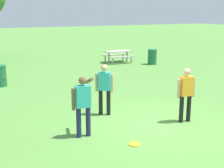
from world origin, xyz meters
name	(u,v)px	position (x,y,z in m)	size (l,w,h in m)	color
ground_plane	(161,125)	(0.00, 0.00, 0.00)	(120.00, 120.00, 0.00)	#568E3D
person_thrower	(186,92)	(0.79, -0.14, 0.94)	(0.61, 0.27, 1.64)	black
person_catcher	(83,102)	(-2.35, 0.29, 0.96)	(0.68, 0.66, 1.64)	#1E234C
person_bystander	(104,86)	(-1.02, 1.62, 0.94)	(0.48, 0.43, 1.64)	black
frisbee	(135,144)	(-1.44, -0.83, 0.01)	(0.30, 0.30, 0.03)	yellow
picnic_table_far	(118,54)	(4.62, 10.56, 0.56)	(1.77, 1.51, 0.77)	#B2ADA3
trash_can_beside_table	(0,76)	(-3.30, 7.36, 0.48)	(0.59, 0.59, 0.96)	#1E663D
trash_can_further_along	(152,57)	(6.17, 8.92, 0.48)	(0.59, 0.59, 0.96)	#1E663D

